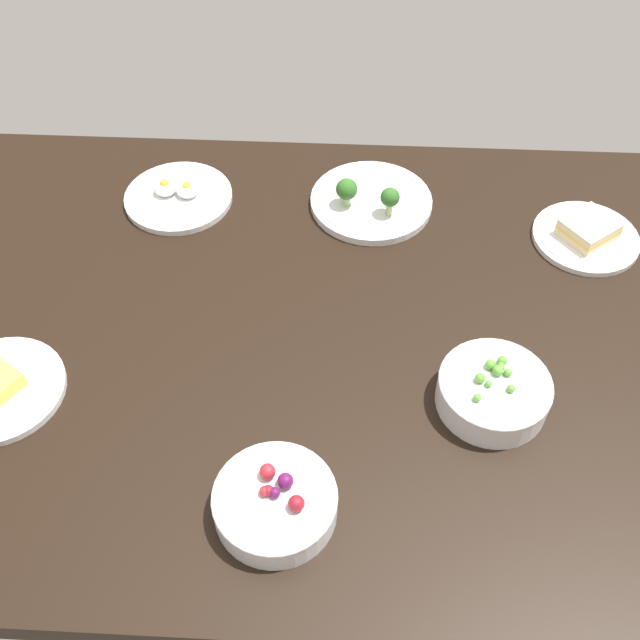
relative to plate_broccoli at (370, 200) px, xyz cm
name	(u,v)px	position (x,y,z in cm)	size (l,w,h in cm)	color
dining_table	(320,336)	(-7.87, -30.47, -3.31)	(147.83, 98.61, 4.00)	black
plate_broccoli	(370,200)	(0.00, 0.00, 0.00)	(22.68, 22.68, 7.00)	silver
bowl_peas	(493,391)	(18.18, -43.61, 1.50)	(16.59, 16.59, 6.44)	silver
bowl_berries	(275,502)	(-12.13, -62.81, 1.19)	(16.57, 16.57, 6.35)	silver
plate_eggs	(178,196)	(-36.13, -0.11, -0.35)	(20.17, 20.17, 4.31)	silver
plate_sandwich	(587,235)	(38.54, -7.40, -0.06)	(18.81, 18.81, 4.27)	silver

